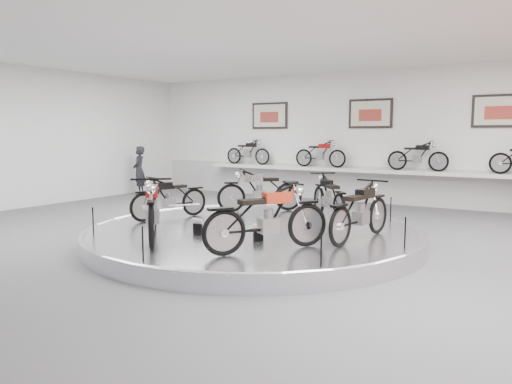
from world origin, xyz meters
The scene contains 20 objects.
floor centered at (0.00, 0.00, 0.00)m, with size 16.00×16.00×0.00m, color #4E4E51.
ceiling centered at (0.00, 0.00, 4.00)m, with size 16.00×16.00×0.00m, color white.
wall_back centered at (0.00, 7.00, 2.00)m, with size 16.00×16.00×0.00m, color white.
dado_band centered at (0.00, 6.98, 0.55)m, with size 15.68×0.04×1.10m, color #BCBCBA.
display_platform centered at (0.00, 0.30, 0.15)m, with size 6.40×6.40×0.30m, color silver.
platform_rim centered at (0.00, 0.30, 0.27)m, with size 6.40×6.40×0.10m, color #B2B2BA.
shelf centered at (0.00, 6.70, 1.00)m, with size 11.00×0.55×0.10m, color silver.
poster_left centered at (-3.50, 6.96, 2.70)m, with size 1.35×0.06×0.88m, color beige.
poster_center centered at (0.00, 6.96, 2.70)m, with size 1.35×0.06×0.88m, color beige.
poster_right centered at (3.50, 6.96, 2.70)m, with size 1.35×0.06×0.88m, color beige.
shelf_bike_a centered at (-4.20, 6.70, 1.42)m, with size 1.22×0.42×0.73m, color black, non-canonical shape.
shelf_bike_b centered at (-1.50, 6.70, 1.42)m, with size 1.22×0.42×0.73m, color maroon, non-canonical shape.
shelf_bike_c centered at (1.50, 6.70, 1.42)m, with size 1.22×0.42×0.73m, color black, non-canonical shape.
bike_a centered at (2.13, 0.30, 0.81)m, with size 1.72×0.61×1.01m, color black, non-canonical shape.
bike_b centered at (0.84, 1.96, 0.78)m, with size 1.64×0.58×0.97m, color black, non-canonical shape.
bike_c centered at (-0.94, 2.11, 0.80)m, with size 1.71×0.60×1.00m, color silver, non-canonical shape.
bike_d centered at (-2.07, 0.24, 0.76)m, with size 1.56×0.55×0.92m, color black, non-canonical shape.
bike_e centered at (-0.88, -1.53, 0.85)m, with size 1.88×0.66×1.11m, color maroon, non-canonical shape.
bike_f centered at (1.19, -1.22, 0.83)m, with size 1.81×0.64×1.06m, color #AA2E17, non-canonical shape.
visitor centered at (-7.40, 4.75, 0.84)m, with size 0.61×0.40×1.67m, color black.
Camera 1 is at (4.99, -7.74, 2.11)m, focal length 35.00 mm.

